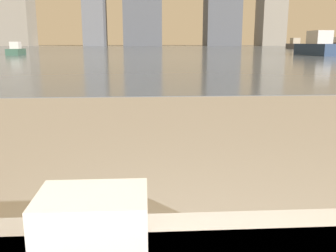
{
  "coord_description": "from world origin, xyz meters",
  "views": [
    {
      "loc": [
        -0.14,
        -0.03,
        1.01
      ],
      "look_at": [
        0.01,
        2.34,
        0.48
      ],
      "focal_mm": 40.0,
      "sensor_mm": 36.0,
      "label": 1
    }
  ],
  "objects": [
    {
      "name": "towel_stack",
      "position": [
        -0.27,
        0.82,
        0.57
      ],
      "size": [
        0.27,
        0.2,
        0.16
      ],
      "color": "white",
      "rests_on": "bathtub"
    },
    {
      "name": "harbor_water",
      "position": [
        0.0,
        62.0,
        0.01
      ],
      "size": [
        180.0,
        110.0,
        0.01
      ],
      "color": "slate",
      "rests_on": "ground_plane"
    },
    {
      "name": "harbor_boat_0",
      "position": [
        -10.63,
        32.03,
        0.38
      ],
      "size": [
        1.2,
        2.91,
        1.06
      ],
      "color": "#335647",
      "rests_on": "harbor_water"
    },
    {
      "name": "harbor_boat_1",
      "position": [
        13.79,
        29.59,
        0.69
      ],
      "size": [
        2.02,
        5.2,
        1.92
      ],
      "color": "navy",
      "rests_on": "harbor_water"
    },
    {
      "name": "harbor_boat_5",
      "position": [
        25.32,
        62.94,
        0.63
      ],
      "size": [
        1.89,
        4.78,
        1.76
      ],
      "color": "#4C4C51",
      "rests_on": "harbor_water"
    }
  ]
}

